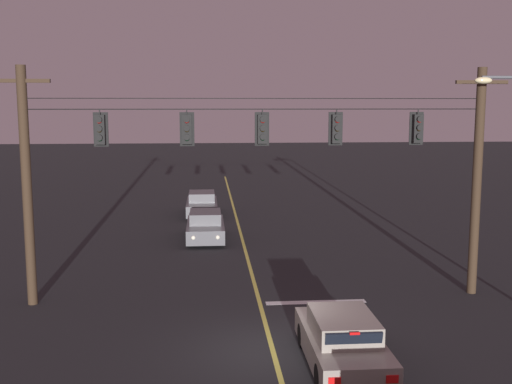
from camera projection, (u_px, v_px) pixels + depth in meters
The scene contains 12 objects.
ground_plane at pixel (273, 351), 16.74m from camera, with size 180.00×180.00×0.00m, color black.
lane_centre_stripe at pixel (247, 256), 27.21m from camera, with size 0.14×60.00×0.01m, color #D1C64C.
stop_bar_paint at pixel (316, 302), 20.85m from camera, with size 3.40×0.36×0.01m, color silver.
signal_span_assembly at pixel (258, 181), 20.71m from camera, with size 16.97×0.32×7.87m.
traffic_light_leftmost at pixel (100, 130), 20.03m from camera, with size 0.48×0.41×1.22m.
traffic_light_left_inner at pixel (187, 129), 20.26m from camera, with size 0.48×0.41×1.22m.
traffic_light_centre at pixel (262, 129), 20.46m from camera, with size 0.48×0.41×1.22m.
traffic_light_right_inner at pixel (337, 129), 20.66m from camera, with size 0.48×0.41×1.22m.
traffic_light_rightmost at pixel (418, 129), 20.88m from camera, with size 0.48×0.41×1.22m.
car_waiting_near_lane at pixel (342, 342), 15.69m from camera, with size 1.80×4.33×1.39m.
car_oncoming_lead at pixel (205, 226), 30.42m from camera, with size 1.80×4.42×1.39m.
car_oncoming_trailing at pixel (202, 204), 37.15m from camera, with size 1.80×4.42×1.39m.
Camera 1 is at (-1.76, -15.87, 6.64)m, focal length 43.35 mm.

